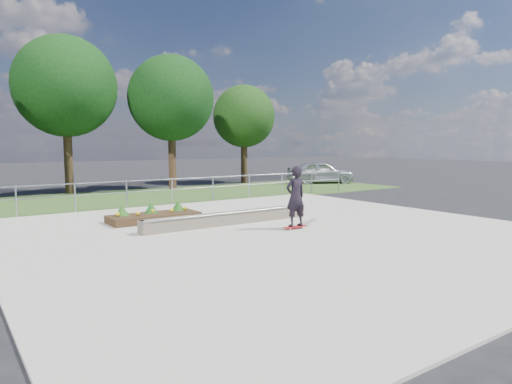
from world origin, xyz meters
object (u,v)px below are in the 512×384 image
(grind_ledge, at_px, (230,218))
(skateboarder, at_px, (296,197))
(planter_bed, at_px, (154,215))
(parked_car, at_px, (320,172))

(grind_ledge, bearing_deg, skateboarder, -56.15)
(planter_bed, xyz_separation_m, skateboarder, (2.98, -3.88, 0.81))
(grind_ledge, height_order, parked_car, parked_car)
(planter_bed, relative_size, skateboarder, 1.56)
(planter_bed, bearing_deg, skateboarder, -52.54)
(skateboarder, height_order, parked_car, skateboarder)
(grind_ledge, distance_m, planter_bed, 2.69)
(planter_bed, bearing_deg, grind_ledge, -49.58)
(grind_ledge, height_order, planter_bed, planter_bed)
(grind_ledge, xyz_separation_m, skateboarder, (1.23, -1.83, 0.79))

